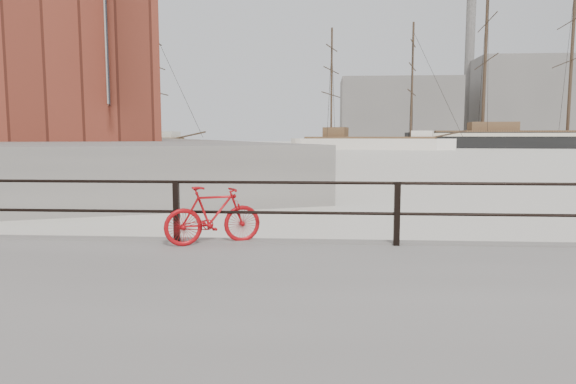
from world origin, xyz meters
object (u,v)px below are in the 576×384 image
(barque_black, at_px, (566,148))
(schooner_mid, at_px, (370,149))
(schooner_left, at_px, (117,150))
(bicycle, at_px, (213,215))
(workboat_near, at_px, (23,166))
(workboat_far, at_px, (74,156))

(barque_black, bearing_deg, schooner_mid, -157.98)
(schooner_mid, relative_size, schooner_left, 1.06)
(bicycle, xyz_separation_m, schooner_left, (-28.81, 66.80, -0.81))
(workboat_near, relative_size, workboat_far, 1.17)
(schooner_left, bearing_deg, workboat_far, -77.64)
(barque_black, bearing_deg, workboat_far, -144.37)
(workboat_near, bearing_deg, workboat_far, 76.26)
(bicycle, height_order, workboat_far, workboat_far)
(bicycle, relative_size, barque_black, 0.03)
(workboat_near, bearing_deg, barque_black, 11.82)
(bicycle, bearing_deg, schooner_left, 88.61)
(schooner_mid, distance_m, schooner_left, 38.67)
(barque_black, height_order, workboat_far, barque_black)
(workboat_near, bearing_deg, schooner_mid, 28.74)
(schooner_left, bearing_deg, workboat_near, -74.62)
(schooner_left, height_order, workboat_near, schooner_left)
(schooner_left, relative_size, workboat_far, 2.52)
(workboat_far, bearing_deg, workboat_near, -95.05)
(bicycle, relative_size, workboat_far, 0.15)
(bicycle, xyz_separation_m, barque_black, (43.72, 83.83, -0.81))
(schooner_left, relative_size, workboat_near, 2.16)
(barque_black, height_order, schooner_mid, barque_black)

